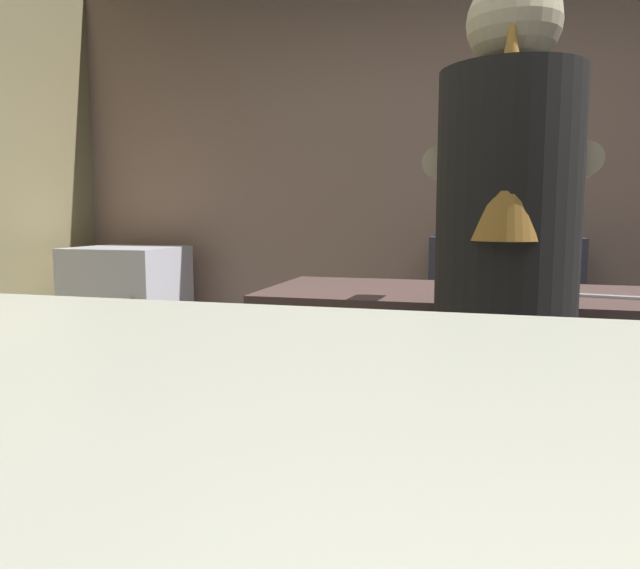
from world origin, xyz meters
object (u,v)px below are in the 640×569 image
Objects in this scene: bottle_soy at (485,219)px; chefs_knife at (597,296)px; bartender at (504,284)px; bottle_olive_oil at (509,218)px; mini_fridge at (129,328)px; mixing_bowl at (479,282)px.

chefs_knife is at bearing -75.67° from bottle_soy.
bottle_olive_oil is at bearing 1.35° from bartender.
mixing_bowl is (2.05, -1.16, 0.47)m from mini_fridge.
bottle_olive_oil reaches higher than chefs_knife.
mini_fridge is 2.71m from chefs_knife.
mixing_bowl is 0.93× the size of bottle_soy.
mini_fridge is at bearing -173.83° from bottle_olive_oil.
mixing_bowl reaches higher than mini_fridge.
bottle_olive_oil is at bearing 6.17° from mini_fridge.
mini_fridge is 2.16m from bottle_soy.
mixing_bowl is at bearing -95.50° from bottle_olive_oil.
bottle_soy reaches higher than chefs_knife.
bottle_soy is at bearing 2.42° from mini_fridge.
mini_fridge is at bearing 162.97° from chefs_knife.
mini_fridge is at bearing 150.52° from mixing_bowl.
chefs_knife is at bearing -81.86° from bottle_olive_oil.
bottle_soy is 0.19m from bottle_olive_oil.
bottle_soy is at bearing 114.04° from chefs_knife.
chefs_knife is 1.35m from bottle_soy.
bottle_soy reaches higher than mixing_bowl.
mixing_bowl is (-0.06, 0.45, -0.05)m from bartender.
bottle_olive_oil reaches higher than mixing_bowl.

